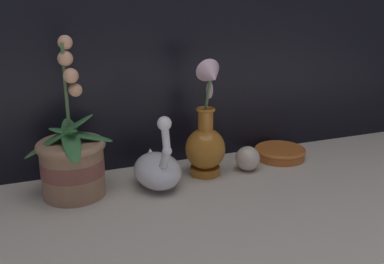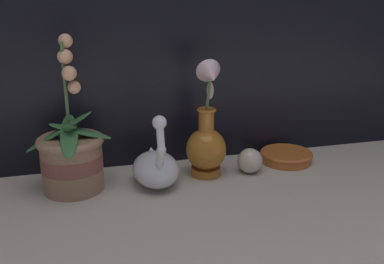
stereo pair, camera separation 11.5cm
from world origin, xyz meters
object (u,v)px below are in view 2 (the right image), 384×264
(blue_vase, at_px, (207,141))
(swan_figurine, at_px, (156,166))
(amber_dish, at_px, (286,156))
(orchid_potted_plant, at_px, (72,156))
(glass_sphere, at_px, (250,161))

(blue_vase, bearing_deg, swan_figurine, -171.21)
(blue_vase, relative_size, amber_dish, 2.09)
(orchid_potted_plant, xyz_separation_m, swan_figurine, (0.20, -0.02, -0.04))
(swan_figurine, xyz_separation_m, blue_vase, (0.14, 0.02, 0.05))
(orchid_potted_plant, distance_m, swan_figurine, 0.21)
(swan_figurine, distance_m, blue_vase, 0.15)
(orchid_potted_plant, relative_size, amber_dish, 2.54)
(swan_figurine, relative_size, blue_vase, 0.64)
(swan_figurine, distance_m, amber_dish, 0.40)
(blue_vase, distance_m, amber_dish, 0.27)
(amber_dish, bearing_deg, orchid_potted_plant, -176.81)
(orchid_potted_plant, height_order, swan_figurine, orchid_potted_plant)
(blue_vase, height_order, glass_sphere, blue_vase)
(swan_figurine, relative_size, glass_sphere, 2.97)
(blue_vase, distance_m, glass_sphere, 0.14)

